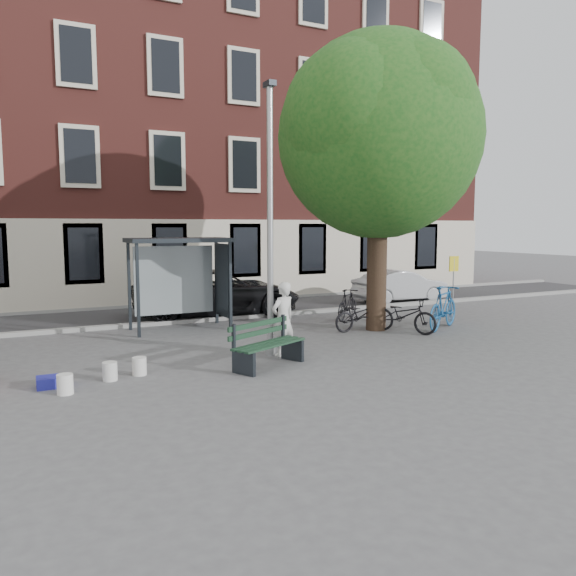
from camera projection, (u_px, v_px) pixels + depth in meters
The scene contains 21 objects.
ground at pixel (271, 355), 12.95m from camera, with size 90.00×90.00×0.00m, color #4C4C4F.
road at pixel (185, 313), 19.18m from camera, with size 40.00×4.00×0.01m, color #28282B.
curb_near at pixel (204, 320), 17.40m from camera, with size 40.00×0.25×0.12m, color gray.
curb_far at pixel (170, 304), 20.96m from camera, with size 40.00×0.25×0.12m, color gray.
building_row at pixel (142, 130), 23.76m from camera, with size 30.00×8.00×14.00m, color brown.
lamppost at pixel (270, 234), 12.64m from camera, with size 0.28×0.35×6.11m.
tree_right at pixel (382, 128), 15.34m from camera, with size 5.76×5.60×8.20m.
bus_shelter at pixel (192, 262), 16.13m from camera, with size 2.85×1.45×2.62m.
painter at pixel (283, 319), 12.76m from camera, with size 0.62×0.41×1.70m, color silver.
bench at pixel (267, 346), 11.80m from camera, with size 1.90×1.29×0.94m.
bike_a at pixel (361, 315), 15.85m from camera, with size 0.61×1.74×0.91m, color black.
bike_b at pixel (443, 307), 16.07m from camera, with size 0.59×2.10×1.26m, color #19518A.
bike_c at pixel (404, 315), 15.55m from camera, with size 0.66×1.90×1.00m, color black.
bike_d at pixel (347, 304), 17.74m from camera, with size 0.46×1.63×0.98m, color black.
car_dark at pixel (217, 292), 18.57m from camera, with size 2.54×5.51×1.53m, color black.
car_silver at pixel (401, 286), 21.90m from camera, with size 1.32×3.80×1.25m, color #ACAEB4.
blue_crate at pixel (53, 382), 10.34m from camera, with size 0.55×0.40×0.20m, color #202296.
bucket_a at pixel (65, 384), 9.88m from camera, with size 0.28×0.28×0.36m, color silver.
bucket_b at pixel (110, 371), 10.76m from camera, with size 0.28×0.28×0.36m, color silver.
bucket_c at pixel (139, 366), 11.15m from camera, with size 0.28×0.28×0.36m, color silver.
notice_sign at pixel (454, 274), 17.04m from camera, with size 0.35×0.04×2.05m.
Camera 1 is at (-5.28, -11.56, 2.96)m, focal length 35.00 mm.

